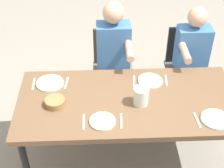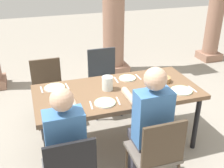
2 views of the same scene
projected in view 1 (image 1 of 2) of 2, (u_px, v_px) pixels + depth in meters
The scene contains 19 objects.
ground_plane at pixel (126, 157), 3.38m from camera, with size 16.00×16.00×0.00m, color gray.
dining_table at pixel (128, 105), 2.95m from camera, with size 1.92×0.90×0.77m.
chair_west_south at pixel (186, 63), 3.76m from camera, with size 0.44×0.44×0.91m.
chair_mid_south at pixel (113, 65), 3.73m from camera, with size 0.44×0.44×0.91m.
diner_woman_green at pixel (114, 61), 3.46m from camera, with size 0.34×0.50×1.33m.
diner_man_white at pixel (192, 62), 3.52m from camera, with size 0.35×0.49×1.26m.
plate_0 at pixel (216, 119), 2.71m from camera, with size 0.24×0.24×0.02m.
spoon_0 at pixel (197, 120), 2.70m from camera, with size 0.02×0.17×0.01m, color silver.
plate_1 at pixel (150, 81), 3.10m from camera, with size 0.23×0.23×0.02m.
fork_1 at pixel (166, 81), 3.11m from camera, with size 0.02×0.17×0.01m, color silver.
spoon_1 at pixel (134, 81), 3.10m from camera, with size 0.02×0.17×0.01m, color silver.
plate_2 at pixel (102, 121), 2.69m from camera, with size 0.21×0.21×0.02m.
fork_2 at pixel (121, 121), 2.70m from camera, with size 0.02×0.17×0.01m, color silver.
spoon_2 at pixel (84, 122), 2.69m from camera, with size 0.02×0.17×0.01m, color silver.
plate_3 at pixel (50, 83), 3.07m from camera, with size 0.25×0.25×0.02m.
fork_3 at pixel (66, 83), 3.08m from camera, with size 0.02×0.17×0.01m, color silver.
spoon_3 at pixel (34, 84), 3.07m from camera, with size 0.02×0.17×0.01m, color silver.
water_pitcher at pixel (141, 97), 2.82m from camera, with size 0.13×0.13×0.16m.
bread_basket at pixel (55, 102), 2.83m from camera, with size 0.17×0.17×0.06m, color #9E7547.
Camera 1 is at (0.23, 2.18, 2.68)m, focal length 53.90 mm.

